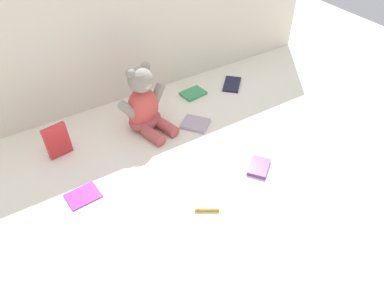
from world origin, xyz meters
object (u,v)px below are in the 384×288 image
object	(u,v)px
book_case_4	(57,141)
book_case_5	(193,93)
book_case_2	(232,84)
book_case_3	(83,195)
book_case_1	(195,124)
book_case_0	(259,167)
book_case_6	(207,197)
teddy_bear	(144,106)

from	to	relation	value
book_case_4	book_case_5	size ratio (longest dim) A/B	1.19
book_case_2	book_case_3	world-z (taller)	book_case_2
book_case_5	book_case_1	bearing A→B (deg)	143.55
book_case_0	book_case_4	xyz separation A→B (m)	(-0.57, 0.45, 0.05)
book_case_1	book_case_2	distance (m)	0.35
book_case_4	book_case_6	bearing A→B (deg)	-62.59
book_case_3	book_case_5	bearing A→B (deg)	112.55
book_case_0	book_case_4	distance (m)	0.73
book_case_0	book_case_1	xyz separation A→B (m)	(-0.06, 0.33, -0.00)
book_case_3	book_case_4	size ratio (longest dim) A/B	0.85
book_case_6	book_case_4	bearing A→B (deg)	158.01
book_case_2	book_case_1	bearing A→B (deg)	72.36
book_case_1	book_case_6	world-z (taller)	book_case_6
book_case_5	book_case_6	bearing A→B (deg)	145.39
book_case_0	book_case_1	bearing A→B (deg)	-27.21
book_case_1	book_case_4	xyz separation A→B (m)	(-0.51, 0.12, 0.06)
book_case_1	book_case_4	bearing A→B (deg)	-51.35
book_case_0	book_case_3	size ratio (longest dim) A/B	0.92
book_case_4	book_case_5	xyz separation A→B (m)	(0.63, 0.07, -0.06)
teddy_bear	book_case_1	world-z (taller)	teddy_bear
book_case_2	book_case_5	world-z (taller)	book_case_5
teddy_bear	book_case_5	size ratio (longest dim) A/B	2.60
book_case_2	book_case_4	bearing A→B (deg)	47.34
teddy_bear	book_case_2	xyz separation A→B (m)	(0.48, 0.07, -0.10)
book_case_4	book_case_6	world-z (taller)	book_case_4
book_case_0	book_case_3	xyz separation A→B (m)	(-0.57, 0.21, -0.00)
book_case_1	book_case_2	world-z (taller)	book_case_1
teddy_bear	book_case_6	bearing A→B (deg)	-104.67
book_case_6	book_case_1	bearing A→B (deg)	95.22
book_case_1	book_case_4	world-z (taller)	book_case_4
book_case_2	book_case_5	distance (m)	0.20
book_case_5	book_case_4	bearing A→B (deg)	90.16
book_case_0	book_case_4	bearing A→B (deg)	14.75
book_case_0	book_case_2	size ratio (longest dim) A/B	0.76
book_case_0	book_case_6	bearing A→B (deg)	57.29
book_case_3	book_case_5	distance (m)	0.70
teddy_bear	book_case_1	bearing A→B (deg)	-43.41
teddy_bear	book_case_2	size ratio (longest dim) A/B	2.12
book_case_0	book_case_6	world-z (taller)	same
teddy_bear	book_case_2	bearing A→B (deg)	-6.18
book_case_1	book_case_3	xyz separation A→B (m)	(-0.52, -0.12, -0.00)
book_case_2	book_case_0	bearing A→B (deg)	107.49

